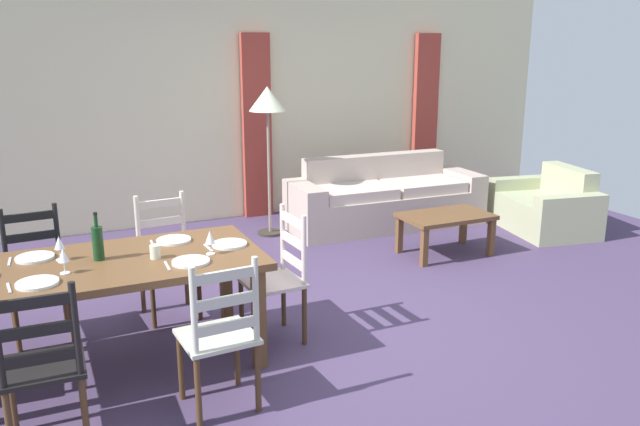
{
  "coord_description": "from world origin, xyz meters",
  "views": [
    {
      "loc": [
        -1.92,
        -4.24,
        2.12
      ],
      "look_at": [
        0.2,
        0.41,
        0.75
      ],
      "focal_mm": 36.38,
      "sensor_mm": 36.0,
      "label": 1
    }
  ],
  "objects_px": {
    "wine_glass_near_right": "(210,238)",
    "armchair_upholstered": "(549,209)",
    "standing_lamp": "(268,108)",
    "wine_glass_near_left": "(63,256)",
    "wine_glass_far_left": "(59,244)",
    "dining_chair_near_left": "(42,366)",
    "dining_chair_far_right": "(167,256)",
    "wine_bottle": "(98,242)",
    "coffee_cup_primary": "(155,252)",
    "dining_chair_head_east": "(279,276)",
    "couch": "(383,200)",
    "coffee_table": "(446,220)",
    "dining_chair_near_right": "(220,335)",
    "dining_table": "(113,274)",
    "dining_chair_far_left": "(37,274)"
  },
  "relations": [
    {
      "from": "dining_table",
      "to": "wine_glass_near_left",
      "type": "height_order",
      "value": "wine_glass_near_left"
    },
    {
      "from": "standing_lamp",
      "to": "dining_chair_near_left",
      "type": "bearing_deg",
      "value": -127.19
    },
    {
      "from": "dining_chair_near_left",
      "to": "dining_chair_head_east",
      "type": "relative_size",
      "value": 1.0
    },
    {
      "from": "dining_chair_near_left",
      "to": "dining_chair_head_east",
      "type": "xyz_separation_m",
      "value": [
        1.59,
        0.72,
        0.0
      ]
    },
    {
      "from": "coffee_cup_primary",
      "to": "couch",
      "type": "xyz_separation_m",
      "value": [
        3.06,
        2.35,
        -0.5
      ]
    },
    {
      "from": "wine_bottle",
      "to": "armchair_upholstered",
      "type": "height_order",
      "value": "wine_bottle"
    },
    {
      "from": "dining_chair_far_left",
      "to": "wine_glass_near_left",
      "type": "relative_size",
      "value": 5.96
    },
    {
      "from": "wine_bottle",
      "to": "wine_glass_near_right",
      "type": "xyz_separation_m",
      "value": [
        0.68,
        -0.19,
        -0.01
      ]
    },
    {
      "from": "dining_table",
      "to": "wine_glass_far_left",
      "type": "height_order",
      "value": "wine_glass_far_left"
    },
    {
      "from": "dining_chair_near_left",
      "to": "dining_chair_far_right",
      "type": "bearing_deg",
      "value": 57.58
    },
    {
      "from": "coffee_cup_primary",
      "to": "couch",
      "type": "distance_m",
      "value": 3.89
    },
    {
      "from": "dining_chair_far_right",
      "to": "coffee_cup_primary",
      "type": "distance_m",
      "value": 0.9
    },
    {
      "from": "wine_glass_near_right",
      "to": "standing_lamp",
      "type": "distance_m",
      "value": 2.99
    },
    {
      "from": "dining_table",
      "to": "wine_glass_near_right",
      "type": "xyz_separation_m",
      "value": [
        0.61,
        -0.13,
        0.2
      ]
    },
    {
      "from": "dining_chair_near_right",
      "to": "coffee_cup_primary",
      "type": "distance_m",
      "value": 0.81
    },
    {
      "from": "dining_chair_far_left",
      "to": "wine_glass_near_right",
      "type": "bearing_deg",
      "value": -39.57
    },
    {
      "from": "dining_chair_near_right",
      "to": "dining_chair_near_left",
      "type": "bearing_deg",
      "value": 178.28
    },
    {
      "from": "wine_glass_near_left",
      "to": "wine_glass_far_left",
      "type": "xyz_separation_m",
      "value": [
        -0.01,
        0.28,
        0.0
      ]
    },
    {
      "from": "dining_table",
      "to": "dining_chair_near_right",
      "type": "relative_size",
      "value": 1.98
    },
    {
      "from": "wine_bottle",
      "to": "wine_glass_far_left",
      "type": "xyz_separation_m",
      "value": [
        -0.23,
        0.09,
        -0.01
      ]
    },
    {
      "from": "dining_chair_near_left",
      "to": "armchair_upholstered",
      "type": "height_order",
      "value": "dining_chair_near_left"
    },
    {
      "from": "dining_chair_near_right",
      "to": "dining_chair_far_left",
      "type": "distance_m",
      "value": 1.79
    },
    {
      "from": "coffee_table",
      "to": "armchair_upholstered",
      "type": "relative_size",
      "value": 0.7
    },
    {
      "from": "wine_glass_near_left",
      "to": "wine_glass_far_left",
      "type": "distance_m",
      "value": 0.28
    },
    {
      "from": "dining_chair_near_left",
      "to": "dining_chair_far_right",
      "type": "height_order",
      "value": "same"
    },
    {
      "from": "dining_table",
      "to": "wine_bottle",
      "type": "height_order",
      "value": "wine_bottle"
    },
    {
      "from": "wine_glass_near_right",
      "to": "wine_glass_far_left",
      "type": "height_order",
      "value": "same"
    },
    {
      "from": "dining_chair_near_left",
      "to": "wine_glass_near_right",
      "type": "distance_m",
      "value": 1.3
    },
    {
      "from": "coffee_table",
      "to": "standing_lamp",
      "type": "bearing_deg",
      "value": 134.49
    },
    {
      "from": "dining_chair_far_left",
      "to": "wine_glass_near_left",
      "type": "distance_m",
      "value": 0.96
    },
    {
      "from": "coffee_cup_primary",
      "to": "wine_bottle",
      "type": "bearing_deg",
      "value": 159.72
    },
    {
      "from": "wine_glass_far_left",
      "to": "dining_table",
      "type": "bearing_deg",
      "value": -27.06
    },
    {
      "from": "dining_chair_head_east",
      "to": "wine_glass_far_left",
      "type": "height_order",
      "value": "dining_chair_head_east"
    },
    {
      "from": "dining_chair_near_right",
      "to": "dining_chair_far_right",
      "type": "distance_m",
      "value": 1.53
    },
    {
      "from": "wine_bottle",
      "to": "coffee_cup_primary",
      "type": "height_order",
      "value": "wine_bottle"
    },
    {
      "from": "coffee_table",
      "to": "standing_lamp",
      "type": "xyz_separation_m",
      "value": [
        -1.38,
        1.4,
        1.06
      ]
    },
    {
      "from": "couch",
      "to": "coffee_table",
      "type": "bearing_deg",
      "value": -88.9
    },
    {
      "from": "dining_table",
      "to": "wine_glass_near_left",
      "type": "bearing_deg",
      "value": -156.98
    },
    {
      "from": "dining_chair_near_left",
      "to": "armchair_upholstered",
      "type": "xyz_separation_m",
      "value": [
        5.41,
        2.06,
        -0.23
      ]
    },
    {
      "from": "wine_glass_near_right",
      "to": "couch",
      "type": "height_order",
      "value": "wine_glass_near_right"
    },
    {
      "from": "dining_chair_far_right",
      "to": "dining_chair_head_east",
      "type": "xyz_separation_m",
      "value": [
        0.64,
        -0.78,
        0.0
      ]
    },
    {
      "from": "couch",
      "to": "dining_chair_near_left",
      "type": "bearing_deg",
      "value": -141.34
    },
    {
      "from": "dining_chair_near_left",
      "to": "dining_chair_far_left",
      "type": "xyz_separation_m",
      "value": [
        0.02,
        1.5,
        0.0
      ]
    },
    {
      "from": "wine_glass_near_right",
      "to": "standing_lamp",
      "type": "xyz_separation_m",
      "value": [
        1.37,
        2.6,
        0.55
      ]
    },
    {
      "from": "wine_glass_near_right",
      "to": "coffee_cup_primary",
      "type": "distance_m",
      "value": 0.36
    },
    {
      "from": "dining_table",
      "to": "coffee_table",
      "type": "relative_size",
      "value": 2.11
    },
    {
      "from": "dining_table",
      "to": "wine_glass_far_left",
      "type": "bearing_deg",
      "value": 152.94
    },
    {
      "from": "wine_glass_near_right",
      "to": "armchair_upholstered",
      "type": "height_order",
      "value": "wine_glass_near_right"
    },
    {
      "from": "dining_chair_far_left",
      "to": "wine_glass_far_left",
      "type": "relative_size",
      "value": 5.96
    },
    {
      "from": "dining_table",
      "to": "couch",
      "type": "height_order",
      "value": "couch"
    }
  ]
}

